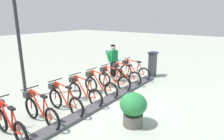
{
  "coord_description": "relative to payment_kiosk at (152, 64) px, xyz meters",
  "views": [
    {
      "loc": [
        -4.04,
        4.76,
        2.98
      ],
      "look_at": [
        0.5,
        -1.35,
        0.9
      ],
      "focal_mm": 31.14,
      "sensor_mm": 36.0,
      "label": 1
    }
  ],
  "objects": [
    {
      "name": "bike_docked_7",
      "position": [
        0.57,
        7.05,
        -0.24
      ],
      "size": [
        1.72,
        0.54,
        1.02
      ],
      "color": "black",
      "rests_on": "ground"
    },
    {
      "name": "dock_rail_base",
      "position": [
        -0.05,
        4.22,
        -0.62
      ],
      "size": [
        0.44,
        7.81,
        0.1
      ],
      "primitive_type": "cube",
      "color": "#47474C",
      "rests_on": "ground"
    },
    {
      "name": "bike_docked_3",
      "position": [
        0.57,
        3.54,
        -0.24
      ],
      "size": [
        1.72,
        0.54,
        1.02
      ],
      "color": "black",
      "rests_on": "ground"
    },
    {
      "name": "ground_plane",
      "position": [
        -0.05,
        4.22,
        -0.67
      ],
      "size": [
        60.0,
        60.0,
        0.0
      ],
      "primitive_type": "plane",
      "color": "#A5AD9D"
    },
    {
      "name": "planter_bush",
      "position": [
        -1.63,
        4.67,
        -0.12
      ],
      "size": [
        0.76,
        0.76,
        0.97
      ],
      "color": "#59544C",
      "rests_on": "ground"
    },
    {
      "name": "bike_docked_1",
      "position": [
        0.57,
        1.79,
        -0.24
      ],
      "size": [
        1.72,
        0.54,
        1.02
      ],
      "color": "black",
      "rests_on": "ground"
    },
    {
      "name": "bike_docked_0",
      "position": [
        0.57,
        0.92,
        -0.24
      ],
      "size": [
        1.72,
        0.54,
        1.02
      ],
      "color": "black",
      "rests_on": "ground"
    },
    {
      "name": "lamp_post",
      "position": [
        2.81,
        5.33,
        1.86
      ],
      "size": [
        0.32,
        0.32,
        3.85
      ],
      "color": "#2D2D33",
      "rests_on": "ground"
    },
    {
      "name": "worker_near_rack",
      "position": [
        1.56,
        1.29,
        0.24
      ],
      "size": [
        0.56,
        0.68,
        1.66
      ],
      "color": "white",
      "rests_on": "ground"
    },
    {
      "name": "bike_docked_4",
      "position": [
        0.57,
        4.42,
        -0.24
      ],
      "size": [
        1.72,
        0.54,
        1.02
      ],
      "color": "black",
      "rests_on": "ground"
    },
    {
      "name": "bike_docked_6",
      "position": [
        0.57,
        6.17,
        -0.24
      ],
      "size": [
        1.72,
        0.54,
        1.02
      ],
      "color": "black",
      "rests_on": "ground"
    },
    {
      "name": "bike_docked_2",
      "position": [
        0.57,
        2.67,
        -0.24
      ],
      "size": [
        1.72,
        0.54,
        1.02
      ],
      "color": "black",
      "rests_on": "ground"
    },
    {
      "name": "bike_docked_5",
      "position": [
        0.57,
        5.3,
        -0.24
      ],
      "size": [
        1.72,
        0.54,
        1.02
      ],
      "color": "black",
      "rests_on": "ground"
    },
    {
      "name": "payment_kiosk",
      "position": [
        0.0,
        0.0,
        0.0
      ],
      "size": [
        0.36,
        0.52,
        1.28
      ],
      "color": "#38383D",
      "rests_on": "ground"
    }
  ]
}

